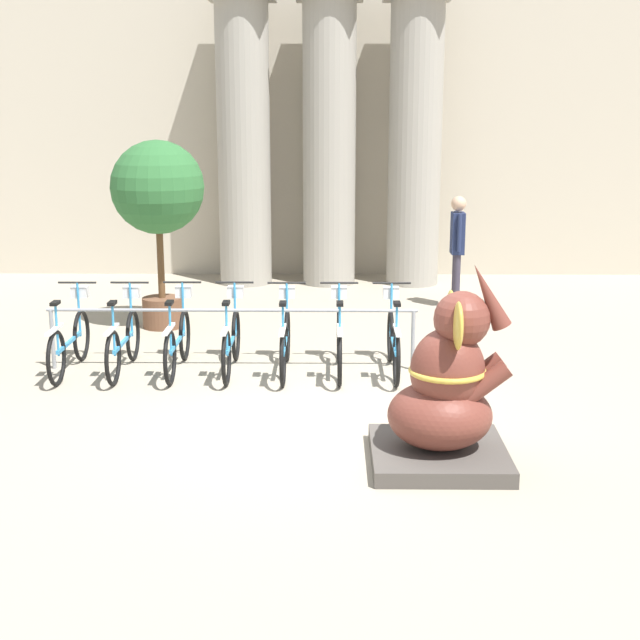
{
  "coord_description": "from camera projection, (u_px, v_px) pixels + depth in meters",
  "views": [
    {
      "loc": [
        0.03,
        -8.66,
        3.15
      ],
      "look_at": [
        -0.08,
        0.39,
        1.0
      ],
      "focal_mm": 50.0,
      "sensor_mm": 36.0,
      "label": 1
    }
  ],
  "objects": [
    {
      "name": "bicycle_0",
      "position": [
        70.0,
        340.0,
        10.89
      ],
      "size": [
        0.48,
        1.73,
        1.04
      ],
      "color": "black",
      "rests_on": "ground_plane"
    },
    {
      "name": "elephant_statue",
      "position": [
        446.0,
        396.0,
        8.01
      ],
      "size": [
        1.23,
        1.23,
        1.87
      ],
      "color": "#4C4742",
      "rests_on": "ground_plane"
    },
    {
      "name": "bicycle_3",
      "position": [
        232.0,
        339.0,
        10.89
      ],
      "size": [
        0.48,
        1.73,
        1.04
      ],
      "color": "black",
      "rests_on": "ground_plane"
    },
    {
      "name": "building_facade",
      "position": [
        329.0,
        117.0,
        16.83
      ],
      "size": [
        20.0,
        0.2,
        6.0
      ],
      "color": "#BCB29E",
      "rests_on": "ground_plane"
    },
    {
      "name": "column_right",
      "position": [
        415.0,
        139.0,
        15.92
      ],
      "size": [
        1.19,
        1.19,
        5.16
      ],
      "color": "gray",
      "rests_on": "ground_plane"
    },
    {
      "name": "potted_tree",
      "position": [
        158.0,
        195.0,
        12.75
      ],
      "size": [
        1.34,
        1.34,
        2.73
      ],
      "color": "brown",
      "rests_on": "ground_plane"
    },
    {
      "name": "bicycle_5",
      "position": [
        339.0,
        340.0,
        10.86
      ],
      "size": [
        0.48,
        1.73,
        1.04
      ],
      "color": "black",
      "rests_on": "ground_plane"
    },
    {
      "name": "bike_rack",
      "position": [
        232.0,
        320.0,
        10.92
      ],
      "size": [
        4.56,
        0.05,
        0.77
      ],
      "color": "gray",
      "rests_on": "ground_plane"
    },
    {
      "name": "column_left",
      "position": [
        244.0,
        139.0,
        15.96
      ],
      "size": [
        1.19,
        1.19,
        5.16
      ],
      "color": "gray",
      "rests_on": "ground_plane"
    },
    {
      "name": "bicycle_1",
      "position": [
        124.0,
        339.0,
        10.89
      ],
      "size": [
        0.48,
        1.73,
        1.04
      ],
      "color": "black",
      "rests_on": "ground_plane"
    },
    {
      "name": "ground_plane",
      "position": [
        327.0,
        423.0,
        9.15
      ],
      "size": [
        60.0,
        60.0,
        0.0
      ],
      "primitive_type": "plane",
      "color": "#9E937F"
    },
    {
      "name": "column_middle",
      "position": [
        329.0,
        139.0,
        15.94
      ],
      "size": [
        1.19,
        1.19,
        5.16
      ],
      "color": "gray",
      "rests_on": "ground_plane"
    },
    {
      "name": "bicycle_6",
      "position": [
        393.0,
        340.0,
        10.85
      ],
      "size": [
        0.48,
        1.73,
        1.04
      ],
      "color": "black",
      "rests_on": "ground_plane"
    },
    {
      "name": "bicycle_4",
      "position": [
        285.0,
        340.0,
        10.86
      ],
      "size": [
        0.48,
        1.73,
        1.04
      ],
      "color": "black",
      "rests_on": "ground_plane"
    },
    {
      "name": "bicycle_2",
      "position": [
        178.0,
        339.0,
        10.9
      ],
      "size": [
        0.48,
        1.73,
        1.04
      ],
      "color": "black",
      "rests_on": "ground_plane"
    },
    {
      "name": "person_pedestrian",
      "position": [
        457.0,
        241.0,
        14.25
      ],
      "size": [
        0.24,
        0.47,
        1.81
      ],
      "color": "#383342",
      "rests_on": "ground_plane"
    }
  ]
}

